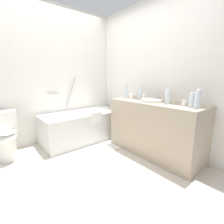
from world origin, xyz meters
TOP-DOWN VIEW (x-y plane):
  - ground_plane at (0.00, 0.00)m, footprint 3.85×3.85m
  - wall_back_tiled at (0.00, 1.26)m, footprint 3.25×0.10m
  - wall_right_mirror at (1.48, 0.00)m, footprint 0.10×2.82m
  - bathtub at (0.56, 0.84)m, footprint 1.64×0.74m
  - toilet at (-0.77, 0.89)m, footprint 0.37×0.48m
  - vanity_counter at (1.13, -0.42)m, footprint 0.58×1.50m
  - sink_basin at (1.11, -0.37)m, footprint 0.35×0.35m
  - sink_faucet at (1.31, -0.37)m, footprint 0.10×0.15m
  - water_bottle_0 at (1.08, -1.06)m, footprint 0.07×0.07m
  - water_bottle_1 at (1.17, -0.08)m, footprint 0.06×0.06m
  - water_bottle_2 at (1.09, 0.21)m, footprint 0.06×0.06m
  - water_bottle_3 at (1.09, -0.65)m, footprint 0.07×0.07m
  - water_bottle_4 at (1.12, -0.98)m, footprint 0.06×0.06m
  - drinking_glass_0 at (1.09, 0.06)m, footprint 0.07×0.07m
  - drinking_glass_1 at (1.15, -0.87)m, footprint 0.07×0.07m
  - drinking_glass_2 at (1.17, -0.16)m, footprint 0.07×0.07m
  - bath_mat at (0.55, 0.24)m, footprint 0.66×0.38m

SIDE VIEW (x-z plane):
  - ground_plane at x=0.00m, z-range 0.00..0.00m
  - bath_mat at x=0.55m, z-range 0.00..0.01m
  - bathtub at x=0.56m, z-range -0.32..0.93m
  - toilet at x=-0.77m, z-range 0.00..0.74m
  - vanity_counter at x=1.13m, z-range 0.00..0.86m
  - sink_basin at x=1.11m, z-range 0.86..0.90m
  - sink_faucet at x=1.31m, z-range 0.85..0.92m
  - drinking_glass_1 at x=1.15m, z-range 0.86..0.94m
  - drinking_glass_0 at x=1.09m, z-range 0.86..0.95m
  - drinking_glass_2 at x=1.17m, z-range 0.86..0.96m
  - water_bottle_4 at x=1.12m, z-range 0.85..1.04m
  - water_bottle_3 at x=1.09m, z-range 0.85..1.06m
  - water_bottle_0 at x=1.08m, z-range 0.85..1.09m
  - water_bottle_1 at x=1.17m, z-range 0.85..1.10m
  - water_bottle_2 at x=1.09m, z-range 0.85..1.10m
  - wall_back_tiled at x=0.00m, z-range 0.00..2.55m
  - wall_right_mirror at x=1.48m, z-range 0.00..2.55m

